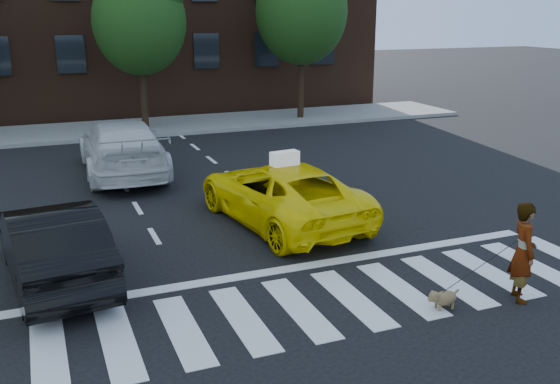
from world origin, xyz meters
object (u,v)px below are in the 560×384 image
object	(u,v)px
taxi	(281,193)
black_sedan	(53,243)
tree_mid	(139,9)
white_suv	(122,147)
dog	(443,298)
woman	(523,252)

from	to	relation	value
taxi	black_sedan	bearing A→B (deg)	8.60
tree_mid	white_suv	xyz separation A→B (m)	(-1.93, -6.79, -4.02)
tree_mid	white_suv	world-z (taller)	tree_mid
dog	woman	bearing A→B (deg)	-7.73
tree_mid	white_suv	size ratio (longest dim) A/B	1.24
black_sedan	woman	size ratio (longest dim) A/B	2.52
taxi	black_sedan	distance (m)	5.37
taxi	dog	world-z (taller)	taxi
taxi	black_sedan	xyz separation A→B (m)	(-5.15, -1.51, 0.01)
tree_mid	dog	bearing A→B (deg)	-84.63
tree_mid	white_suv	bearing A→B (deg)	-105.91
white_suv	dog	size ratio (longest dim) A/B	9.22
tree_mid	dog	world-z (taller)	tree_mid
tree_mid	dog	size ratio (longest dim) A/B	11.42
dog	black_sedan	bearing A→B (deg)	147.46
tree_mid	taxi	world-z (taller)	tree_mid
black_sedan	woman	world-z (taller)	woman
black_sedan	dog	bearing A→B (deg)	141.67
taxi	woman	size ratio (longest dim) A/B	2.92
black_sedan	woman	bearing A→B (deg)	145.91
black_sedan	dog	size ratio (longest dim) A/B	7.14
woman	black_sedan	bearing A→B (deg)	86.61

